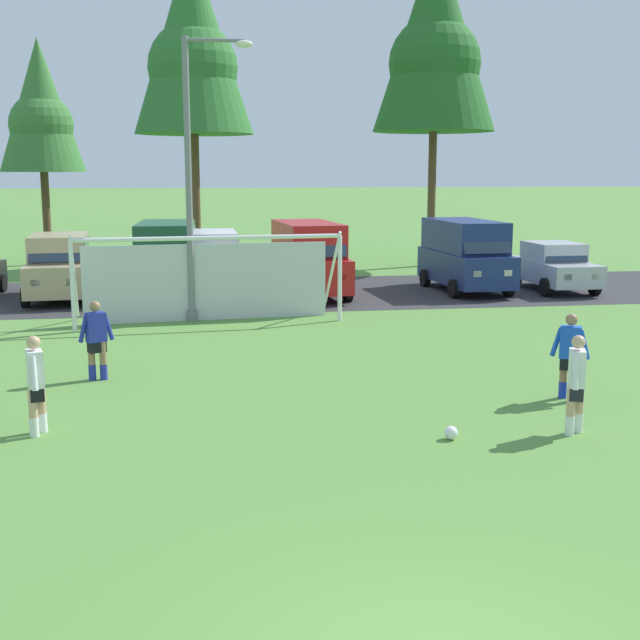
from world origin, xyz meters
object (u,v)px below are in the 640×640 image
at_px(parked_car_slot_center_left, 60,266).
at_px(parked_car_slot_far_right, 465,254).
at_px(parked_car_slot_right, 309,257).
at_px(soccer_ball, 451,433).
at_px(player_winger_right, 97,340).
at_px(parked_car_slot_center_right, 212,261).
at_px(parked_car_slot_end, 554,266).
at_px(player_defender_far, 570,357).
at_px(player_midfield_center, 576,385).
at_px(player_striker_near, 36,385).
at_px(soccer_goal, 208,276).
at_px(parked_car_slot_center, 167,257).
at_px(street_lamp, 195,177).

height_order(parked_car_slot_center_left, parked_car_slot_far_right, parked_car_slot_far_right).
bearing_deg(parked_car_slot_right, soccer_ball, -89.60).
height_order(soccer_ball, player_winger_right, player_winger_right).
xyz_separation_m(parked_car_slot_center_right, parked_car_slot_end, (12.16, -1.22, -0.24)).
bearing_deg(player_defender_far, parked_car_slot_center_left, 128.29).
bearing_deg(player_midfield_center, parked_car_slot_center_left, 122.81).
distance_m(player_defender_far, player_winger_right, 9.35).
relative_size(player_winger_right, parked_car_slot_end, 0.39).
bearing_deg(player_striker_near, parked_car_slot_far_right, 50.82).
xyz_separation_m(player_winger_right, parked_car_slot_center_left, (-2.40, 11.40, 0.29)).
bearing_deg(parked_car_slot_center_left, soccer_goal, -45.53).
relative_size(player_midfield_center, parked_car_slot_right, 0.33).
bearing_deg(player_winger_right, parked_car_slot_right, 61.73).
xyz_separation_m(player_winger_right, parked_car_slot_end, (14.79, 10.95, 0.05)).
distance_m(parked_car_slot_center, parked_car_slot_far_right, 10.49).
distance_m(player_striker_near, player_defender_far, 9.48).
xyz_separation_m(player_defender_far, street_lamp, (-6.79, 9.53, 3.24)).
relative_size(player_winger_right, parked_car_slot_far_right, 0.33).
height_order(soccer_ball, player_midfield_center, player_midfield_center).
xyz_separation_m(player_striker_near, parked_car_slot_far_right, (12.15, 14.90, 0.52)).
bearing_deg(player_winger_right, player_striker_near, -98.96).
distance_m(player_defender_far, parked_car_slot_center_right, 16.32).
distance_m(parked_car_slot_right, street_lamp, 6.37).
relative_size(soccer_ball, parked_car_slot_center_left, 0.05).
distance_m(parked_car_slot_center, street_lamp, 5.77).
height_order(player_defender_far, parked_car_slot_center_left, parked_car_slot_center_left).
distance_m(player_midfield_center, player_winger_right, 9.43).
xyz_separation_m(player_striker_near, parked_car_slot_right, (6.46, 14.54, 0.52)).
xyz_separation_m(player_midfield_center, parked_car_slot_end, (6.71, 15.81, 0.05)).
distance_m(parked_car_slot_center_right, parked_car_slot_right, 3.49).
bearing_deg(player_winger_right, street_lamp, 72.45).
relative_size(parked_car_slot_center_left, parked_car_slot_center, 0.96).
bearing_deg(parked_car_slot_center_left, parked_car_slot_right, -3.06).
distance_m(soccer_goal, street_lamp, 2.79).
bearing_deg(player_midfield_center, parked_car_slot_end, 67.01).
bearing_deg(parked_car_slot_right, parked_car_slot_end, -0.05).
height_order(soccer_goal, player_winger_right, soccer_goal).
height_order(player_striker_near, parked_car_slot_center_left, parked_car_slot_center_left).
height_order(parked_car_slot_center_left, parked_car_slot_right, parked_car_slot_right).
bearing_deg(parked_car_slot_end, street_lamp, -161.18).
bearing_deg(parked_car_slot_center_left, player_winger_right, -78.11).
bearing_deg(soccer_goal, player_defender_far, -55.41).
bearing_deg(player_winger_right, parked_car_slot_end, 36.52).
distance_m(soccer_ball, parked_car_slot_center, 17.23).
xyz_separation_m(player_striker_near, player_winger_right, (0.57, 3.58, 0.00)).
bearing_deg(player_winger_right, parked_car_slot_center, 84.62).
xyz_separation_m(soccer_goal, parked_car_slot_center, (-1.30, 5.11, 0.05)).
bearing_deg(parked_car_slot_center_left, parked_car_slot_end, -1.50).
xyz_separation_m(player_striker_near, player_midfield_center, (8.65, -1.27, 0.00)).
bearing_deg(player_midfield_center, soccer_ball, 179.86).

